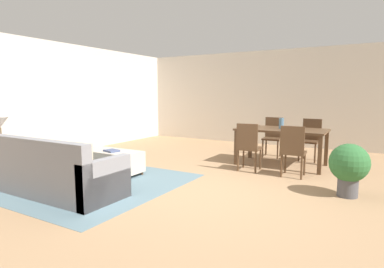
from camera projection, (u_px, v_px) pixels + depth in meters
The scene contains 16 objects.
ground_plane at pixel (201, 192), 4.80m from camera, with size 10.80×10.80×0.00m, color #9E7A56.
wall_back at pixel (287, 98), 8.91m from camera, with size 9.00×0.12×2.70m, color beige.
wall_left at pixel (41, 99), 7.31m from camera, with size 0.12×11.00×2.70m, color beige.
area_rug at pixel (87, 182), 5.32m from camera, with size 3.00×2.80×0.01m, color slate.
couch at pixel (52, 173), 4.69m from camera, with size 2.23×0.86×0.86m.
ottoman_table at pixel (112, 161), 5.84m from camera, with size 1.16×0.54×0.44m.
side_table at pixel (3, 154), 5.45m from camera, with size 0.40×0.40×0.55m.
table_lamp at pixel (0, 124), 5.38m from camera, with size 0.26×0.26×0.52m.
dining_table at pixel (282, 133), 6.50m from camera, with size 1.75×0.96×0.76m.
dining_chair_near_left at pixel (248, 144), 5.99m from camera, with size 0.42×0.42×0.92m.
dining_chair_near_right at pixel (293, 148), 5.55m from camera, with size 0.42×0.42×0.92m.
dining_chair_far_left at pixel (273, 135), 7.43m from camera, with size 0.43×0.43×0.92m.
dining_chair_far_right at pixel (311, 137), 6.99m from camera, with size 0.43×0.43×0.92m.
vase_centerpiece at pixel (281, 123), 6.50m from camera, with size 0.10×0.10×0.22m, color slate.
book_on_ottoman at pixel (112, 151), 5.71m from camera, with size 0.26×0.20×0.03m, color #3F4C72.
potted_plant at pixel (349, 166), 4.51m from camera, with size 0.55×0.55×0.77m.
Camera 1 is at (2.22, -4.09, 1.47)m, focal length 29.67 mm.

